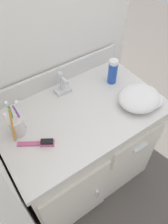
% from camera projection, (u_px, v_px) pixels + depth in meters
% --- Properties ---
extents(ground_plane, '(6.00, 6.00, 0.00)m').
position_uv_depth(ground_plane, '(82.00, 174.00, 1.74)').
color(ground_plane, '#4C4742').
extents(wall_back, '(1.08, 0.08, 2.20)m').
position_uv_depth(wall_back, '(43.00, 26.00, 1.09)').
color(wall_back, silver).
rests_on(wall_back, ground_plane).
extents(vanity, '(0.90, 0.57, 0.76)m').
position_uv_depth(vanity, '(82.00, 148.00, 1.44)').
color(vanity, silver).
rests_on(vanity, ground_plane).
extents(backsplash, '(0.90, 0.02, 0.11)m').
position_uv_depth(backsplash, '(55.00, 77.00, 1.28)').
color(backsplash, silver).
rests_on(backsplash, vanity).
extents(sink_faucet, '(0.09, 0.09, 0.14)m').
position_uv_depth(sink_faucet, '(63.00, 85.00, 1.24)').
color(sink_faucet, silver).
rests_on(sink_faucet, vanity).
extents(toothbrush_cup, '(0.09, 0.09, 0.20)m').
position_uv_depth(toothbrush_cup, '(17.00, 125.00, 1.04)').
color(toothbrush_cup, silver).
rests_on(toothbrush_cup, vanity).
extents(shaving_cream_can, '(0.05, 0.05, 0.16)m').
position_uv_depth(shaving_cream_can, '(113.00, 72.00, 1.27)').
color(shaving_cream_can, '#234CB2').
rests_on(shaving_cream_can, vanity).
extents(hairbrush, '(0.16, 0.12, 0.03)m').
position_uv_depth(hairbrush, '(41.00, 143.00, 1.03)').
color(hairbrush, '#C1517F').
rests_on(hairbrush, vanity).
extents(hand_towel, '(0.24, 0.21, 0.08)m').
position_uv_depth(hand_towel, '(142.00, 98.00, 1.18)').
color(hand_towel, white).
rests_on(hand_towel, vanity).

